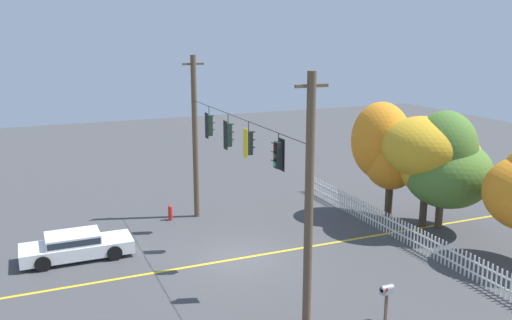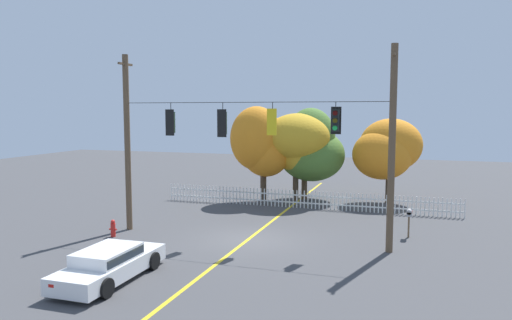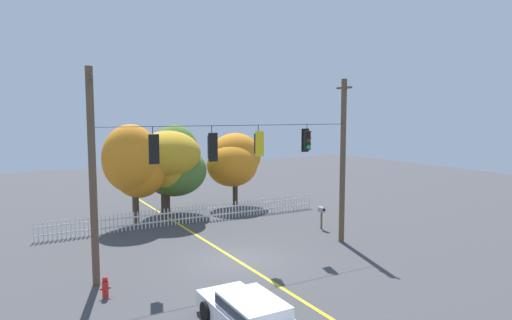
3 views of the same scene
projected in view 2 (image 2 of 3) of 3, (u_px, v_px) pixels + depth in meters
ground at (248, 240)px, 21.71m from camera, size 80.00×80.00×0.00m
lane_centerline_stripe at (248, 240)px, 21.71m from camera, size 0.16×36.00×0.01m
signal_support_span at (248, 145)px, 21.28m from camera, size 12.50×1.10×8.39m
traffic_signal_northbound_primary at (171, 122)px, 22.34m from camera, size 0.43×0.38×1.51m
traffic_signal_northbound_secondary at (223, 123)px, 21.54m from camera, size 0.43×0.38×1.54m
traffic_signal_eastbound_side at (273, 122)px, 20.82m from camera, size 0.43×0.38×1.41m
traffic_signal_southbound_primary at (336, 120)px, 19.99m from camera, size 0.43×0.38×1.34m
white_picket_fence at (304, 199)px, 28.63m from camera, size 17.59×0.06×1.06m
autumn_maple_near_fence at (260, 144)px, 30.50m from camera, size 3.83×3.03×6.04m
autumn_maple_mid at (302, 143)px, 30.63m from camera, size 4.31×4.59×5.60m
autumn_oak_far_east at (311, 147)px, 30.92m from camera, size 4.23×4.13×5.94m
autumn_maple_far_west at (387, 150)px, 30.08m from camera, size 4.23×3.78×5.28m
parked_car at (109, 263)px, 16.43m from camera, size 1.87×4.63×1.15m
fire_hydrant at (113, 228)px, 22.18m from camera, size 0.38×0.22×0.79m
roadside_mailbox at (409, 215)px, 21.98m from camera, size 0.25×0.44×1.31m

